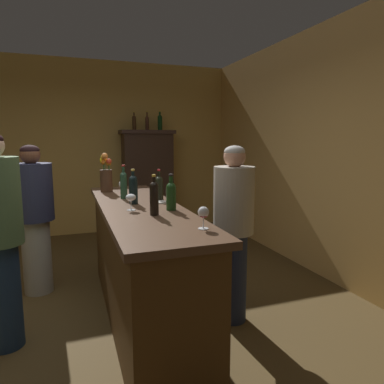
# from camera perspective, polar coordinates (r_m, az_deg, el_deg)

# --- Properties ---
(floor) EXTENTS (8.10, 8.10, 0.00)m
(floor) POSITION_cam_1_polar(r_m,az_deg,el_deg) (3.37, -18.46, -20.07)
(floor) COLOR #503D1E
(floor) RESTS_ON ground
(wall_back) EXTENTS (5.62, 0.12, 2.89)m
(wall_back) POSITION_cam_1_polar(r_m,az_deg,el_deg) (6.15, -19.79, 6.70)
(wall_back) COLOR #D7AC55
(wall_back) RESTS_ON ground
(wall_right) EXTENTS (0.12, 6.35, 2.89)m
(wall_right) POSITION_cam_1_polar(r_m,az_deg,el_deg) (4.09, 23.84, 5.79)
(wall_right) COLOR #DBA958
(wall_right) RESTS_ON ground
(bar_counter) EXTENTS (0.65, 2.52, 1.04)m
(bar_counter) POSITION_cam_1_polar(r_m,az_deg,el_deg) (3.16, -8.36, -11.34)
(bar_counter) COLOR #4F3316
(bar_counter) RESTS_ON ground
(display_cabinet) EXTENTS (0.90, 0.45, 1.75)m
(display_cabinet) POSITION_cam_1_polar(r_m,az_deg,el_deg) (6.01, -7.27, 1.99)
(display_cabinet) COLOR #39271E
(display_cabinet) RESTS_ON ground
(wine_bottle_merlot) EXTENTS (0.07, 0.07, 0.32)m
(wine_bottle_merlot) POSITION_cam_1_polar(r_m,az_deg,el_deg) (3.36, -11.15, 1.36)
(wine_bottle_merlot) COLOR #24452F
(wine_bottle_merlot) RESTS_ON bar_counter
(wine_bottle_malbec) EXTENTS (0.08, 0.08, 0.29)m
(wine_bottle_malbec) POSITION_cam_1_polar(r_m,az_deg,el_deg) (2.76, -3.44, -0.40)
(wine_bottle_malbec) COLOR #1B3E17
(wine_bottle_malbec) RESTS_ON bar_counter
(wine_bottle_riesling) EXTENTS (0.07, 0.07, 0.30)m
(wine_bottle_riesling) POSITION_cam_1_polar(r_m,az_deg,el_deg) (2.58, -6.23, -0.75)
(wine_bottle_riesling) COLOR black
(wine_bottle_riesling) RESTS_ON bar_counter
(wine_bottle_chardonnay) EXTENTS (0.08, 0.08, 0.31)m
(wine_bottle_chardonnay) POSITION_cam_1_polar(r_m,az_deg,el_deg) (3.06, -9.61, 0.63)
(wine_bottle_chardonnay) COLOR black
(wine_bottle_chardonnay) RESTS_ON bar_counter
(wine_bottle_syrah) EXTENTS (0.08, 0.08, 0.29)m
(wine_bottle_syrah) POSITION_cam_1_polar(r_m,az_deg,el_deg) (3.23, -5.44, 0.84)
(wine_bottle_syrah) COLOR black
(wine_bottle_syrah) RESTS_ON bar_counter
(wine_glass_front) EXTENTS (0.07, 0.07, 0.16)m
(wine_glass_front) POSITION_cam_1_polar(r_m,az_deg,el_deg) (3.50, -11.35, 1.17)
(wine_glass_front) COLOR white
(wine_glass_front) RESTS_ON bar_counter
(wine_glass_mid) EXTENTS (0.07, 0.07, 0.14)m
(wine_glass_mid) POSITION_cam_1_polar(r_m,az_deg,el_deg) (2.18, 1.88, -3.55)
(wine_glass_mid) COLOR white
(wine_glass_mid) RESTS_ON bar_counter
(wine_glass_rear) EXTENTS (0.08, 0.08, 0.13)m
(wine_glass_rear) POSITION_cam_1_polar(r_m,az_deg,el_deg) (2.79, -10.00, -0.99)
(wine_glass_rear) COLOR white
(wine_glass_rear) RESTS_ON bar_counter
(flower_arrangement) EXTENTS (0.13, 0.15, 0.42)m
(flower_arrangement) POSITION_cam_1_polar(r_m,az_deg,el_deg) (3.84, -13.92, 2.81)
(flower_arrangement) COLOR #462C1D
(flower_arrangement) RESTS_ON bar_counter
(cheese_plate) EXTENTS (0.14, 0.14, 0.01)m
(cheese_plate) POSITION_cam_1_polar(r_m,az_deg,el_deg) (3.11, -5.41, -1.66)
(cheese_plate) COLOR white
(cheese_plate) RESTS_ON bar_counter
(display_bottle_left) EXTENTS (0.06, 0.06, 0.30)m
(display_bottle_left) POSITION_cam_1_polar(r_m,az_deg,el_deg) (5.93, -9.46, 11.27)
(display_bottle_left) COLOR #442B18
(display_bottle_left) RESTS_ON display_cabinet
(display_bottle_midleft) EXTENTS (0.06, 0.06, 0.31)m
(display_bottle_midleft) POSITION_cam_1_polar(r_m,az_deg,el_deg) (5.98, -7.38, 11.29)
(display_bottle_midleft) COLOR #48291F
(display_bottle_midleft) RESTS_ON display_cabinet
(display_bottle_center) EXTENTS (0.08, 0.08, 0.32)m
(display_bottle_center) POSITION_cam_1_polar(r_m,az_deg,el_deg) (6.03, -5.28, 11.42)
(display_bottle_center) COLOR #133A17
(display_bottle_center) RESTS_ON display_cabinet
(patron_by_cabinet) EXTENTS (0.40, 0.40, 1.54)m
(patron_by_cabinet) POSITION_cam_1_polar(r_m,az_deg,el_deg) (3.92, -24.46, -3.36)
(patron_by_cabinet) COLOR #AFAA9D
(patron_by_cabinet) RESTS_ON ground
(bartender) EXTENTS (0.35, 0.35, 1.55)m
(bartender) POSITION_cam_1_polar(r_m,az_deg,el_deg) (3.03, 6.79, -5.77)
(bartender) COLOR #1D2642
(bartender) RESTS_ON ground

